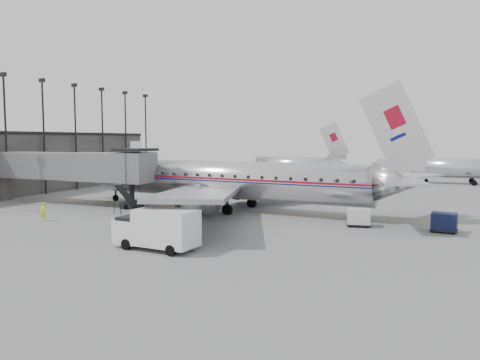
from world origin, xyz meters
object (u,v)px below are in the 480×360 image
object	(u,v)px
baggage_cart_navy	(444,222)
baggage_cart_white	(359,217)
airliner	(229,180)
ramp_worker	(43,212)
service_van	(157,228)

from	to	relation	value
baggage_cart_navy	baggage_cart_white	bearing A→B (deg)	-173.23
airliner	ramp_worker	world-z (taller)	airliner
airliner	ramp_worker	bearing A→B (deg)	-130.63
service_van	baggage_cart_navy	bearing A→B (deg)	42.61
service_van	baggage_cart_navy	distance (m)	22.36
airliner	service_van	size ratio (longest dim) A/B	6.55
service_van	ramp_worker	distance (m)	16.19
airliner	service_van	bearing A→B (deg)	-76.65
baggage_cart_navy	service_van	bearing A→B (deg)	-136.32
airliner	service_van	xyz separation A→B (m)	(2.46, -17.74, -1.69)
service_van	airliner	bearing A→B (deg)	103.60
baggage_cart_white	ramp_worker	xyz separation A→B (m)	(-26.52, -8.00, 0.05)
ramp_worker	baggage_cart_navy	bearing A→B (deg)	4.59
service_van	baggage_cart_navy	xyz separation A→B (m)	(17.87, 13.43, -0.61)
baggage_cart_white	ramp_worker	size ratio (longest dim) A/B	1.26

